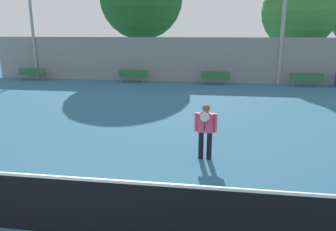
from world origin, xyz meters
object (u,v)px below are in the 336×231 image
object	(u,v)px
tennis_net	(54,204)
bench_adjacent_court	(31,73)
tennis_player	(206,128)
bench_by_gate	(215,76)
bench_courtside_near	(307,78)
bench_courtside_far	(133,75)
tree_dark_dense	(300,12)

from	to	relation	value
tennis_net	bench_adjacent_court	bearing A→B (deg)	121.65
tennis_player	bench_by_gate	size ratio (longest dim) A/B	0.80
bench_courtside_near	bench_courtside_far	xyz separation A→B (m)	(-11.40, -0.00, -0.00)
bench_adjacent_court	tree_dark_dense	bearing A→B (deg)	12.55
bench_courtside_far	tennis_net	bearing A→B (deg)	-79.86
tennis_player	bench_courtside_far	world-z (taller)	tennis_player
tennis_player	bench_courtside_near	distance (m)	14.54
tree_dark_dense	bench_courtside_near	bearing A→B (deg)	-91.22
bench_courtside_near	bench_by_gate	world-z (taller)	same
tennis_player	bench_adjacent_court	bearing A→B (deg)	139.01
tennis_net	tree_dark_dense	bearing A→B (deg)	68.47
bench_by_gate	bench_adjacent_court	bearing A→B (deg)	180.00
bench_courtside_near	bench_courtside_far	world-z (taller)	same
bench_courtside_near	tree_dark_dense	world-z (taller)	tree_dark_dense
bench_courtside_near	bench_by_gate	size ratio (longest dim) A/B	1.06
tennis_player	tree_dark_dense	bearing A→B (deg)	75.73
tennis_player	bench_adjacent_court	xyz separation A→B (m)	(-12.98, 13.28, -0.35)
tennis_player	tree_dark_dense	world-z (taller)	tree_dark_dense
tree_dark_dense	tennis_net	bearing A→B (deg)	-111.53
bench_courtside_far	bench_by_gate	bearing A→B (deg)	-0.00
tennis_net	tree_dark_dense	xyz separation A→B (m)	(8.43, 21.35, 4.25)
bench_courtside_near	tree_dark_dense	bearing A→B (deg)	88.78
tennis_net	bench_by_gate	xyz separation A→B (m)	(2.55, 17.13, -0.03)
tennis_net	bench_adjacent_court	xyz separation A→B (m)	(-10.56, 17.13, -0.03)
tennis_player	bench_courtside_near	bearing A→B (deg)	70.66
bench_courtside_far	bench_adjacent_court	world-z (taller)	same
bench_courtside_near	bench_adjacent_court	distance (m)	18.89
bench_courtside_far	bench_by_gate	distance (m)	5.61
tennis_player	tree_dark_dense	distance (m)	18.92
tennis_net	tennis_player	xyz separation A→B (m)	(2.42, 3.85, 0.32)
bench_adjacent_court	tree_dark_dense	size ratio (longest dim) A/B	0.27
bench_courtside_near	bench_adjacent_court	bearing A→B (deg)	-180.00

